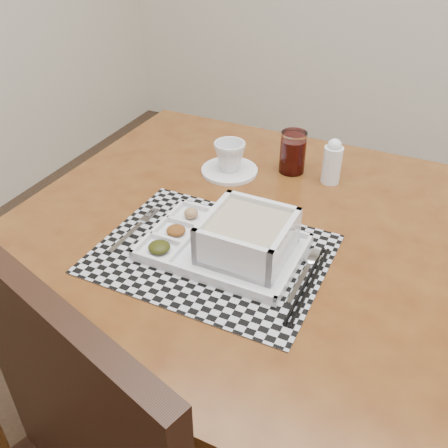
% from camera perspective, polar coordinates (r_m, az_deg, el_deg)
% --- Properties ---
extents(dining_table, '(1.03, 1.03, 0.76)m').
position_cam_1_polar(dining_table, '(1.18, 1.64, -3.03)').
color(dining_table, '#4C230D').
rests_on(dining_table, ground).
extents(placemat, '(0.47, 0.37, 0.00)m').
position_cam_1_polar(placemat, '(1.04, -1.41, -3.40)').
color(placemat, '#AAABB2').
rests_on(placemat, dining_table).
extents(serving_tray, '(0.32, 0.23, 0.09)m').
position_cam_1_polar(serving_tray, '(1.02, 1.74, -1.93)').
color(serving_tray, white).
rests_on(serving_tray, placemat).
extents(fork, '(0.02, 0.19, 0.00)m').
position_cam_1_polar(fork, '(1.13, -10.06, -0.46)').
color(fork, '#B8B9BF').
rests_on(fork, placemat).
extents(spoon, '(0.04, 0.18, 0.01)m').
position_cam_1_polar(spoon, '(1.03, 9.92, -4.09)').
color(spoon, '#B8B9BF').
rests_on(spoon, placemat).
extents(chopsticks, '(0.02, 0.24, 0.01)m').
position_cam_1_polar(chopsticks, '(0.97, 9.58, -6.75)').
color(chopsticks, black).
rests_on(chopsticks, placemat).
extents(saucer, '(0.15, 0.15, 0.01)m').
position_cam_1_polar(saucer, '(1.33, 0.63, 6.11)').
color(saucer, white).
rests_on(saucer, dining_table).
extents(cup, '(0.10, 0.10, 0.08)m').
position_cam_1_polar(cup, '(1.31, 0.64, 7.78)').
color(cup, white).
rests_on(cup, saucer).
extents(juice_glass, '(0.07, 0.07, 0.11)m').
position_cam_1_polar(juice_glass, '(1.33, 7.85, 7.98)').
color(juice_glass, white).
rests_on(juice_glass, dining_table).
extents(creamer_bottle, '(0.05, 0.05, 0.12)m').
position_cam_1_polar(creamer_bottle, '(1.29, 12.28, 6.97)').
color(creamer_bottle, white).
rests_on(creamer_bottle, dining_table).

